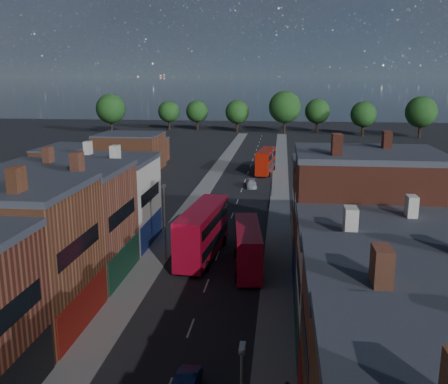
% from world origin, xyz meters
% --- Properties ---
extents(pavement_west, '(3.00, 200.00, 0.12)m').
position_xyz_m(pavement_west, '(-6.50, 50.00, 0.06)').
color(pavement_west, gray).
rests_on(pavement_west, ground).
extents(pavement_east, '(3.00, 200.00, 0.12)m').
position_xyz_m(pavement_east, '(6.50, 50.00, 0.06)').
color(pavement_east, gray).
rests_on(pavement_east, ground).
extents(lamp_post_2, '(0.25, 0.70, 8.12)m').
position_xyz_m(lamp_post_2, '(-5.20, 30.00, 4.70)').
color(lamp_post_2, slate).
rests_on(lamp_post_2, ground).
extents(lamp_post_3, '(0.25, 0.70, 8.12)m').
position_xyz_m(lamp_post_3, '(5.20, 60.00, 4.70)').
color(lamp_post_3, slate).
rests_on(lamp_post_3, ground).
extents(bus_0, '(4.08, 12.78, 5.42)m').
position_xyz_m(bus_0, '(-1.50, 31.52, 2.93)').
color(bus_0, red).
rests_on(bus_0, ground).
extents(bus_1, '(3.47, 10.52, 4.46)m').
position_xyz_m(bus_1, '(3.50, 28.46, 2.41)').
color(bus_1, red).
rests_on(bus_1, ground).
extents(bus_2, '(3.71, 11.14, 4.72)m').
position_xyz_m(bus_2, '(3.50, 79.82, 2.55)').
color(bus_2, '#A31507').
rests_on(bus_2, ground).
extents(car_2, '(2.51, 4.89, 1.32)m').
position_xyz_m(car_2, '(-3.80, 35.23, 0.66)').
color(car_2, black).
rests_on(car_2, ground).
extents(car_3, '(2.12, 4.37, 1.22)m').
position_xyz_m(car_3, '(1.55, 66.21, 0.61)').
color(car_3, silver).
rests_on(car_3, ground).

